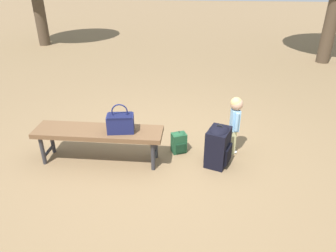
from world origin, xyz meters
TOP-DOWN VIEW (x-y plane):
  - ground_plane at (0.00, 0.00)m, footprint 40.00×40.00m
  - park_bench at (-0.77, -0.16)m, footprint 1.60×0.41m
  - handbag at (-0.47, -0.17)m, footprint 0.34×0.23m
  - child_standing at (0.94, 0.22)m, footprint 0.16×0.21m
  - backpack_large at (0.72, -0.08)m, footprint 0.35×0.39m
  - backpack_small at (0.22, 0.15)m, footprint 0.23×0.21m

SIDE VIEW (x-z plane):
  - ground_plane at x=0.00m, z-range 0.00..0.00m
  - backpack_small at x=0.22m, z-range 0.00..0.32m
  - backpack_large at x=0.72m, z-range 0.00..0.56m
  - park_bench at x=-0.77m, z-range 0.17..0.62m
  - child_standing at x=0.94m, z-range 0.13..0.93m
  - handbag at x=-0.47m, z-range 0.39..0.76m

